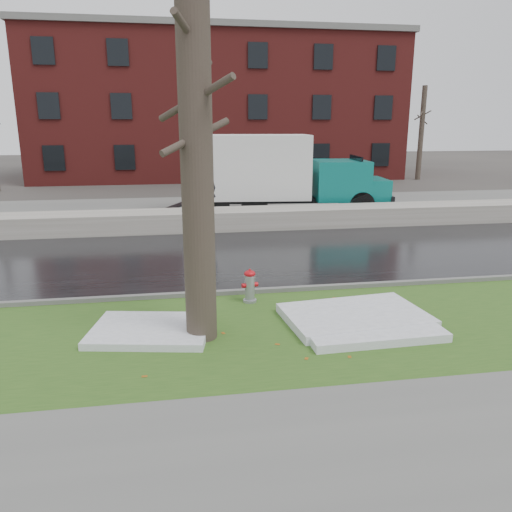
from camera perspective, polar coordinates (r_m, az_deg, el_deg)
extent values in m
plane|color=#47423D|center=(10.91, -0.72, -6.20)|extent=(120.00, 120.00, 0.00)
cube|color=#2C501A|center=(9.76, 0.40, -8.70)|extent=(60.00, 4.50, 0.04)
cube|color=slate|center=(6.57, 6.35, -21.63)|extent=(60.00, 3.00, 0.05)
cube|color=black|center=(15.16, -3.28, -0.09)|extent=(60.00, 7.00, 0.03)
cube|color=slate|center=(23.44, -5.53, 5.22)|extent=(60.00, 9.00, 0.03)
cube|color=slate|center=(11.81, -1.45, -4.16)|extent=(60.00, 0.15, 0.14)
cube|color=#AEA79F|center=(19.16, -4.65, 4.16)|extent=(60.00, 1.60, 0.75)
cube|color=maroon|center=(40.23, -4.51, 16.37)|extent=(26.00, 12.00, 10.00)
cylinder|color=brown|center=(36.35, -16.89, 13.20)|extent=(0.36, 0.36, 6.50)
cylinder|color=brown|center=(36.34, -17.00, 14.70)|extent=(0.84, 1.62, 0.73)
cylinder|color=brown|center=(36.36, -17.12, 16.11)|extent=(1.08, 1.26, 0.66)
cylinder|color=brown|center=(36.34, -16.93, 13.75)|extent=(1.40, 0.61, 0.63)
cylinder|color=brown|center=(38.31, 18.36, 13.15)|extent=(0.36, 0.36, 6.50)
cylinder|color=brown|center=(38.31, 18.48, 14.56)|extent=(0.84, 1.62, 0.73)
cylinder|color=brown|center=(38.32, 18.59, 15.90)|extent=(1.08, 1.26, 0.66)
cylinder|color=brown|center=(38.31, 18.41, 13.67)|extent=(1.40, 0.61, 0.63)
cylinder|color=#93949A|center=(11.18, -0.71, -3.65)|extent=(0.25, 0.25, 0.66)
ellipsoid|color=#B70E16|center=(11.08, -0.72, -2.03)|extent=(0.30, 0.30, 0.15)
cylinder|color=#B70E16|center=(11.06, -0.72, -1.61)|extent=(0.05, 0.05, 0.05)
cylinder|color=#B70E16|center=(11.12, -1.38, -3.40)|extent=(0.11, 0.12, 0.10)
cylinder|color=#B70E16|center=(11.20, -0.05, -3.26)|extent=(0.11, 0.12, 0.10)
cylinder|color=#93949A|center=(11.28, -0.94, -3.13)|extent=(0.15, 0.12, 0.13)
cylinder|color=brown|center=(8.76, -6.86, 12.74)|extent=(0.71, 0.71, 7.15)
cylinder|color=brown|center=(8.76, -7.01, 17.41)|extent=(1.27, 1.40, 0.74)
cylinder|color=brown|center=(8.85, -7.21, 23.35)|extent=(0.74, 1.50, 0.67)
cylinder|color=brown|center=(8.76, -6.88, 13.40)|extent=(1.26, 0.98, 0.64)
cube|color=black|center=(22.39, 2.24, 6.47)|extent=(8.10, 1.77, 0.22)
cube|color=silver|center=(22.12, -1.14, 10.18)|extent=(5.64, 3.02, 2.71)
cube|color=#0C716B|center=(22.76, 9.53, 8.59)|extent=(2.53, 2.62, 1.71)
cube|color=#0C716B|center=(23.18, 13.02, 7.52)|extent=(1.41, 2.32, 0.90)
cube|color=black|center=(22.88, 11.33, 10.05)|extent=(0.27, 2.01, 0.90)
cube|color=black|center=(22.43, -9.65, 5.45)|extent=(1.83, 1.37, 0.68)
cylinder|color=black|center=(22.06, 11.96, 5.77)|extent=(1.13, 0.41, 1.11)
cylinder|color=black|center=(24.08, 10.62, 6.58)|extent=(1.13, 0.41, 1.11)
cylinder|color=black|center=(21.28, -0.17, 5.77)|extent=(1.13, 0.41, 1.11)
cylinder|color=black|center=(23.36, -0.50, 6.59)|extent=(1.13, 0.41, 1.11)
cylinder|color=black|center=(21.24, -4.52, 5.70)|extent=(1.13, 0.41, 1.11)
cylinder|color=black|center=(23.33, -4.48, 6.53)|extent=(1.13, 0.41, 1.11)
imported|color=black|center=(18.34, -5.67, 7.73)|extent=(0.76, 0.59, 1.82)
cube|color=white|center=(10.14, 12.26, -7.51)|extent=(2.66, 2.08, 0.16)
cube|color=white|center=(9.83, -11.94, -8.28)|extent=(2.46, 1.98, 0.14)
cube|color=white|center=(10.43, 11.22, -6.76)|extent=(2.97, 2.07, 0.18)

